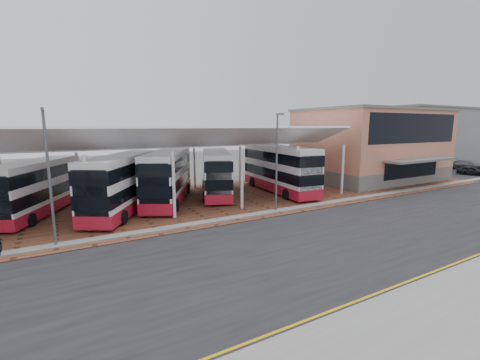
{
  "coord_description": "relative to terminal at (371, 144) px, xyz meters",
  "views": [
    {
      "loc": [
        -13.39,
        -14.87,
        7.08
      ],
      "look_at": [
        0.16,
        9.12,
        2.43
      ],
      "focal_mm": 24.0,
      "sensor_mm": 36.0,
      "label": 1
    }
  ],
  "objects": [
    {
      "name": "lamp_west",
      "position": [
        -37.0,
        -7.65,
        -0.3
      ],
      "size": [
        0.16,
        0.9,
        8.07
      ],
      "color": "#54565B",
      "rests_on": "ground"
    },
    {
      "name": "bus_4",
      "position": [
        -22.48,
        0.9,
        -2.36
      ],
      "size": [
        6.5,
        11.08,
        4.51
      ],
      "rotation": [
        0.0,
        0.0,
        -0.39
      ],
      "color": "silver",
      "rests_on": "forecourt"
    },
    {
      "name": "forecourt",
      "position": [
        -21.0,
        -0.92,
        -4.63
      ],
      "size": [
        72.0,
        16.0,
        0.06
      ],
      "primitive_type": "cube",
      "color": "brown",
      "rests_on": "ground"
    },
    {
      "name": "north_kerb",
      "position": [
        -23.0,
        -7.72,
        -4.59
      ],
      "size": [
        120.0,
        0.8,
        0.14
      ],
      "primitive_type": "cube",
      "color": "slate",
      "rests_on": "ground"
    },
    {
      "name": "sidewalk",
      "position": [
        -23.0,
        -22.92,
        -4.59
      ],
      "size": [
        120.0,
        4.0,
        0.14
      ],
      "primitive_type": "cube",
      "color": "slate",
      "rests_on": "ground"
    },
    {
      "name": "yellow_line_far",
      "position": [
        -23.0,
        -20.62,
        -4.63
      ],
      "size": [
        120.0,
        0.12,
        0.01
      ],
      "primitive_type": "cube",
      "color": "#BE9A09",
      "rests_on": "road"
    },
    {
      "name": "warehouse",
      "position": [
        25.0,
        10.08,
        0.5
      ],
      "size": [
        30.5,
        20.5,
        10.25
      ],
      "color": "gray",
      "rests_on": "ground"
    },
    {
      "name": "carpark_car_a",
      "position": [
        15.35,
        -5.31,
        -3.96
      ],
      "size": [
        2.62,
        3.92,
        1.24
      ],
      "primitive_type": "imported",
      "rotation": [
        0.0,
        0.0,
        0.35
      ],
      "color": "black",
      "rests_on": "carpark_surface"
    },
    {
      "name": "canopy",
      "position": [
        -29.0,
        0.01,
        1.14
      ],
      "size": [
        37.0,
        11.63,
        7.07
      ],
      "color": "silver",
      "rests_on": "ground"
    },
    {
      "name": "lamp_east",
      "position": [
        -21.0,
        -7.65,
        -0.3
      ],
      "size": [
        0.16,
        0.9,
        8.07
      ],
      "color": "#54565B",
      "rests_on": "ground"
    },
    {
      "name": "yellow_line_near",
      "position": [
        -23.0,
        -20.92,
        -4.63
      ],
      "size": [
        120.0,
        0.12,
        0.01
      ],
      "primitive_type": "cube",
      "color": "#BE9A09",
      "rests_on": "road"
    },
    {
      "name": "ground",
      "position": [
        -23.0,
        -13.92,
        -4.66
      ],
      "size": [
        140.0,
        140.0,
        0.0
      ],
      "primitive_type": "plane",
      "color": "#474A45"
    },
    {
      "name": "carpark_surface",
      "position": [
        21.0,
        -3.92,
        -4.62
      ],
      "size": [
        22.0,
        10.0,
        0.08
      ],
      "primitive_type": "cube",
      "color": "black",
      "rests_on": "ground"
    },
    {
      "name": "carpark_car_b",
      "position": [
        21.46,
        -1.84,
        -3.86
      ],
      "size": [
        4.44,
        5.27,
        1.45
      ],
      "primitive_type": "imported",
      "rotation": [
        0.0,
        0.0,
        0.59
      ],
      "color": "#505459",
      "rests_on": "carpark_surface"
    },
    {
      "name": "terminal",
      "position": [
        0.0,
        0.0,
        0.0
      ],
      "size": [
        18.4,
        14.4,
        9.25
      ],
      "color": "slate",
      "rests_on": "ground"
    },
    {
      "name": "bus_3",
      "position": [
        -27.73,
        0.13,
        -2.25
      ],
      "size": [
        7.69,
        11.39,
        4.73
      ],
      "rotation": [
        0.0,
        0.0,
        -0.48
      ],
      "color": "silver",
      "rests_on": "forecourt"
    },
    {
      "name": "bus_5",
      "position": [
        -15.91,
        -1.09,
        -2.17
      ],
      "size": [
        3.98,
        12.09,
        4.89
      ],
      "rotation": [
        0.0,
        0.0,
        -0.11
      ],
      "color": "silver",
      "rests_on": "forecourt"
    },
    {
      "name": "bus_1",
      "position": [
        -38.13,
        0.98,
        -2.45
      ],
      "size": [
        6.69,
        10.5,
        4.32
      ],
      "rotation": [
        0.0,
        0.0,
        -0.44
      ],
      "color": "silver",
      "rests_on": "forecourt"
    },
    {
      "name": "road",
      "position": [
        -23.0,
        -14.92,
        -4.65
      ],
      "size": [
        120.0,
        14.0,
        0.02
      ],
      "primitive_type": "cube",
      "color": "black",
      "rests_on": "ground"
    },
    {
      "name": "bus_2",
      "position": [
        -31.95,
        -1.42,
        -2.27
      ],
      "size": [
        8.14,
        11.11,
        4.7
      ],
      "rotation": [
        0.0,
        0.0,
        -0.54
      ],
      "color": "silver",
      "rests_on": "forecourt"
    }
  ]
}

